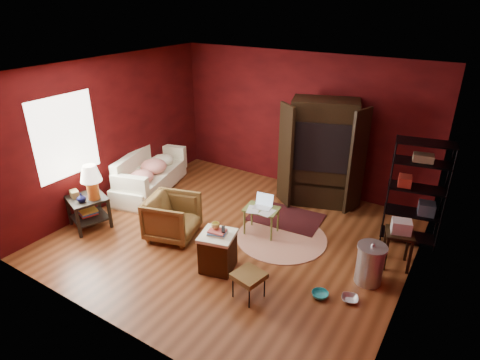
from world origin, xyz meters
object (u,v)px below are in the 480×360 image
object	(u,v)px
side_table	(89,191)
hamper	(218,251)
wire_shelving	(418,189)
armchair	(172,215)
tv_armoire	(322,152)
sofa	(150,174)
laptop_desk	(262,211)

from	to	relation	value
side_table	hamper	bearing A→B (deg)	4.16
side_table	wire_shelving	bearing A→B (deg)	27.31
armchair	tv_armoire	size ratio (longest dim) A/B	0.39
armchair	side_table	world-z (taller)	side_table
sofa	wire_shelving	size ratio (longest dim) A/B	1.10
wire_shelving	side_table	bearing A→B (deg)	-163.52
side_table	laptop_desk	xyz separation A→B (m)	(2.62, 1.40, -0.28)
sofa	hamper	size ratio (longest dim) A/B	2.80
hamper	tv_armoire	distance (m)	2.95
wire_shelving	tv_armoire	bearing A→B (deg)	153.71
armchair	side_table	bearing A→B (deg)	94.08
armchair	hamper	xyz separation A→B (m)	(1.16, -0.33, -0.09)
tv_armoire	hamper	bearing A→B (deg)	-117.46
hamper	tv_armoire	size ratio (longest dim) A/B	0.34
laptop_desk	tv_armoire	distance (m)	1.77
hamper	laptop_desk	world-z (taller)	laptop_desk
hamper	laptop_desk	size ratio (longest dim) A/B	0.99
sofa	tv_armoire	distance (m)	3.53
hamper	tv_armoire	xyz separation A→B (m)	(0.45, 2.81, 0.76)
side_table	tv_armoire	size ratio (longest dim) A/B	0.58
sofa	tv_armoire	xyz separation A→B (m)	(3.16, 1.41, 0.70)
laptop_desk	hamper	bearing A→B (deg)	-100.39
armchair	wire_shelving	distance (m)	4.01
armchair	laptop_desk	size ratio (longest dim) A/B	1.15
sofa	laptop_desk	bearing A→B (deg)	-108.73
hamper	wire_shelving	world-z (taller)	wire_shelving
sofa	side_table	bearing A→B (deg)	170.68
side_table	tv_armoire	bearing A→B (deg)	44.94
hamper	wire_shelving	bearing A→B (deg)	45.44
tv_armoire	sofa	bearing A→B (deg)	-174.34
laptop_desk	tv_armoire	size ratio (longest dim) A/B	0.34
hamper	tv_armoire	world-z (taller)	tv_armoire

